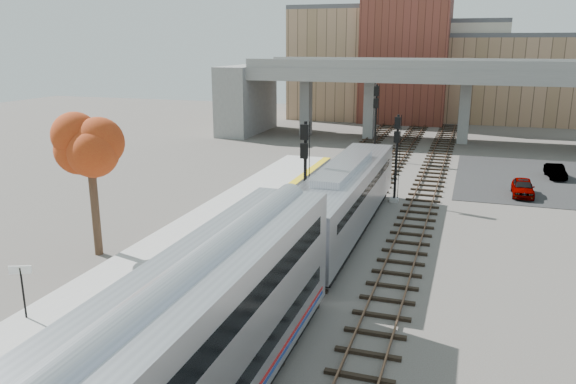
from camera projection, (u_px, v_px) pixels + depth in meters
The scene contains 15 objects.
ground at pixel (278, 292), 26.21m from camera, with size 160.00×160.00×0.00m, color #47423D.
platform at pixel (143, 270), 28.37m from camera, with size 4.50×60.00×0.35m, color #9E9E99.
yellow_strip at pixel (176, 271), 27.74m from camera, with size 0.70×60.00×0.01m, color yellow.
tracks at pixel (353, 217), 37.38m from camera, with size 10.70×95.00×0.25m.
overpass at pixel (447, 92), 64.51m from camera, with size 54.00×12.00×9.50m.
buildings_far at pixel (431, 66), 84.88m from camera, with size 43.00×21.00×20.60m.
parking_lot at pixel (542, 180), 47.65m from camera, with size 14.00×18.00×0.04m, color black.
locomotive at pixel (344, 197), 33.79m from camera, with size 3.02×19.05×4.10m.
signal_mast_near at pixel (305, 181), 33.01m from camera, with size 0.60×0.64×6.93m.
signal_mast_mid at pixel (396, 161), 40.30m from camera, with size 0.60×0.64×6.39m.
signal_mast_far at pixel (375, 122), 55.23m from camera, with size 0.60×0.64×7.41m.
station_sign at pixel (22, 281), 22.66m from camera, with size 0.85×0.39×2.27m.
tree at pixel (90, 151), 29.48m from camera, with size 3.60×3.60×7.80m.
car_a at pixel (523, 187), 42.49m from camera, with size 1.56×3.88×1.32m, color #99999E.
car_b at pixel (555, 171), 48.09m from camera, with size 1.24×3.54×1.17m, color #99999E.
Camera 1 is at (8.03, -22.75, 11.27)m, focal length 35.00 mm.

